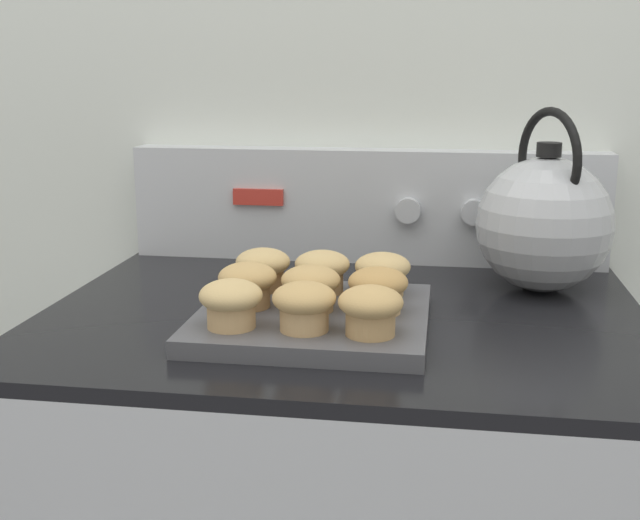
% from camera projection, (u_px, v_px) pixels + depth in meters
% --- Properties ---
extents(wall_back, '(8.00, 0.05, 2.40)m').
position_uv_depth(wall_back, '(371.00, 70.00, 1.33)').
color(wall_back, silver).
rests_on(wall_back, ground_plane).
extents(control_panel, '(0.78, 0.07, 0.19)m').
position_uv_depth(control_panel, '(367.00, 206.00, 1.33)').
color(control_panel, '#B7BABF').
rests_on(control_panel, stove_range).
extents(muffin_pan, '(0.28, 0.28, 0.02)m').
position_uv_depth(muffin_pan, '(313.00, 318.00, 1.00)').
color(muffin_pan, '#4C4C51').
rests_on(muffin_pan, stove_range).
extents(muffin_r0_c0, '(0.07, 0.07, 0.06)m').
position_uv_depth(muffin_r0_c0, '(231.00, 302.00, 0.92)').
color(muffin_r0_c0, tan).
rests_on(muffin_r0_c0, muffin_pan).
extents(muffin_r0_c1, '(0.07, 0.07, 0.06)m').
position_uv_depth(muffin_r0_c1, '(304.00, 304.00, 0.91)').
color(muffin_r0_c1, tan).
rests_on(muffin_r0_c1, muffin_pan).
extents(muffin_r0_c2, '(0.07, 0.07, 0.06)m').
position_uv_depth(muffin_r0_c2, '(371.00, 309.00, 0.90)').
color(muffin_r0_c2, tan).
rests_on(muffin_r0_c2, muffin_pan).
extents(muffin_r1_c0, '(0.07, 0.07, 0.06)m').
position_uv_depth(muffin_r1_c0, '(248.00, 283.00, 1.00)').
color(muffin_r1_c0, '#A37A4C').
rests_on(muffin_r1_c0, muffin_pan).
extents(muffin_r1_c1, '(0.07, 0.07, 0.06)m').
position_uv_depth(muffin_r1_c1, '(311.00, 286.00, 0.99)').
color(muffin_r1_c1, tan).
rests_on(muffin_r1_c1, muffin_pan).
extents(muffin_r1_c2, '(0.07, 0.07, 0.06)m').
position_uv_depth(muffin_r1_c2, '(378.00, 288.00, 0.98)').
color(muffin_r1_c2, tan).
rests_on(muffin_r1_c2, muffin_pan).
extents(muffin_r2_c0, '(0.07, 0.07, 0.06)m').
position_uv_depth(muffin_r2_c0, '(263.00, 267.00, 1.08)').
color(muffin_r2_c0, olive).
rests_on(muffin_r2_c0, muffin_pan).
extents(muffin_r2_c1, '(0.07, 0.07, 0.06)m').
position_uv_depth(muffin_r2_c1, '(322.00, 270.00, 1.07)').
color(muffin_r2_c1, '#A37A4C').
rests_on(muffin_r2_c1, muffin_pan).
extents(muffin_r2_c2, '(0.07, 0.07, 0.06)m').
position_uv_depth(muffin_r2_c2, '(383.00, 272.00, 1.06)').
color(muffin_r2_c2, tan).
rests_on(muffin_r2_c2, muffin_pan).
extents(tea_kettle, '(0.19, 0.22, 0.26)m').
position_uv_depth(tea_kettle, '(544.00, 222.00, 1.15)').
color(tea_kettle, '#ADAFB5').
rests_on(tea_kettle, stove_range).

